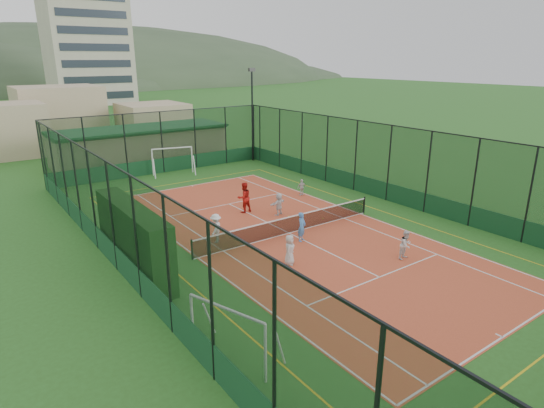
{
  "coord_description": "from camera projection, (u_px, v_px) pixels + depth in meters",
  "views": [
    {
      "loc": [
        -14.19,
        -18.12,
        9.09
      ],
      "look_at": [
        0.11,
        1.75,
        1.2
      ],
      "focal_mm": 30.0,
      "sensor_mm": 36.0,
      "label": 1
    }
  ],
  "objects": [
    {
      "name": "coach",
      "position": [
        244.0,
        197.0,
        27.78
      ],
      "size": [
        0.94,
        0.75,
        1.88
      ],
      "primitive_type": "imported",
      "rotation": [
        0.0,
        0.0,
        3.18
      ],
      "color": "red",
      "rests_on": "court_slab"
    },
    {
      "name": "apartment_tower",
      "position": [
        85.0,
        27.0,
        90.09
      ],
      "size": [
        15.0,
        12.0,
        30.0
      ],
      "primitive_type": "cube",
      "color": "beige",
      "rests_on": "ground"
    },
    {
      "name": "floodlight_ne",
      "position": [
        252.0,
        115.0,
        41.01
      ],
      "size": [
        0.6,
        0.26,
        8.25
      ],
      "primitive_type": null,
      "color": "black",
      "rests_on": "ground"
    },
    {
      "name": "child_far_left",
      "position": [
        216.0,
        228.0,
        23.23
      ],
      "size": [
        1.11,
        1.09,
        1.53
      ],
      "primitive_type": "imported",
      "rotation": [
        0.0,
        0.0,
        3.89
      ],
      "color": "white",
      "rests_on": "court_slab"
    },
    {
      "name": "court_slab",
      "position": [
        289.0,
        233.0,
        24.67
      ],
      "size": [
        11.17,
        23.97,
        0.01
      ],
      "primitive_type": "cube",
      "color": "#BF462A",
      "rests_on": "ground"
    },
    {
      "name": "child_near_left",
      "position": [
        290.0,
        250.0,
        20.76
      ],
      "size": [
        0.83,
        0.8,
        1.43
      ],
      "primitive_type": "imported",
      "rotation": [
        0.0,
        0.0,
        0.69
      ],
      "color": "silver",
      "rests_on": "court_slab"
    },
    {
      "name": "futsal_goal_near",
      "position": [
        227.0,
        337.0,
        13.88
      ],
      "size": [
        3.13,
        1.82,
        1.94
      ],
      "primitive_type": null,
      "rotation": [
        0.0,
        0.0,
        1.91
      ],
      "color": "white",
      "rests_on": "ground"
    },
    {
      "name": "child_near_right",
      "position": [
        406.0,
        245.0,
        21.36
      ],
      "size": [
        0.74,
        0.61,
        1.4
      ],
      "primitive_type": "imported",
      "rotation": [
        0.0,
        0.0,
        0.12
      ],
      "color": "silver",
      "rests_on": "court_slab"
    },
    {
      "name": "clubhouse",
      "position": [
        141.0,
        145.0,
        41.19
      ],
      "size": [
        15.2,
        7.2,
        3.15
      ],
      "primitive_type": null,
      "color": "tan",
      "rests_on": "ground"
    },
    {
      "name": "child_near_mid",
      "position": [
        302.0,
        227.0,
        23.44
      ],
      "size": [
        0.67,
        0.58,
        1.55
      ],
      "primitive_type": "imported",
      "rotation": [
        0.0,
        0.0,
        0.46
      ],
      "color": "#4B8DD6",
      "rests_on": "court_slab"
    },
    {
      "name": "hedge_left",
      "position": [
        134.0,
        239.0,
        19.99
      ],
      "size": [
        1.03,
        6.9,
        3.02
      ],
      "primitive_type": "cube",
      "color": "black",
      "rests_on": "ground"
    },
    {
      "name": "child_far_back",
      "position": [
        279.0,
        204.0,
        27.35
      ],
      "size": [
        1.33,
        0.73,
        1.37
      ],
      "primitive_type": "imported",
      "rotation": [
        0.0,
        0.0,
        3.42
      ],
      "color": "white",
      "rests_on": "court_slab"
    },
    {
      "name": "white_bench",
      "position": [
        151.0,
        262.0,
        20.21
      ],
      "size": [
        1.47,
        0.44,
        0.82
      ],
      "primitive_type": null,
      "rotation": [
        0.0,
        0.0,
        0.02
      ],
      "color": "white",
      "rests_on": "ground"
    },
    {
      "name": "child_far_right",
      "position": [
        302.0,
        187.0,
        31.29
      ],
      "size": [
        0.71,
        0.37,
        1.15
      ],
      "primitive_type": "imported",
      "rotation": [
        0.0,
        0.0,
        3.0
      ],
      "color": "silver",
      "rests_on": "court_slab"
    },
    {
      "name": "futsal_goal_far",
      "position": [
        173.0,
        161.0,
        37.02
      ],
      "size": [
        3.44,
        1.75,
        2.13
      ],
      "primitive_type": null,
      "rotation": [
        0.0,
        0.0,
        -0.25
      ],
      "color": "white",
      "rests_on": "ground"
    },
    {
      "name": "ground",
      "position": [
        289.0,
        233.0,
        24.67
      ],
      "size": [
        300.0,
        300.0,
        0.0
      ],
      "primitive_type": "plane",
      "color": "#2D5F20",
      "rests_on": "ground"
    },
    {
      "name": "tennis_net",
      "position": [
        289.0,
        224.0,
        24.51
      ],
      "size": [
        11.67,
        0.12,
        1.06
      ],
      "primitive_type": null,
      "color": "black",
      "rests_on": "ground"
    },
    {
      "name": "perimeter_fence",
      "position": [
        290.0,
        189.0,
        23.91
      ],
      "size": [
        18.12,
        34.12,
        5.0
      ],
      "primitive_type": null,
      "color": "black",
      "rests_on": "ground"
    },
    {
      "name": "tennis_balls",
      "position": [
        295.0,
        218.0,
        26.83
      ],
      "size": [
        2.92,
        1.53,
        0.07
      ],
      "color": "#CCE033",
      "rests_on": "court_slab"
    }
  ]
}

